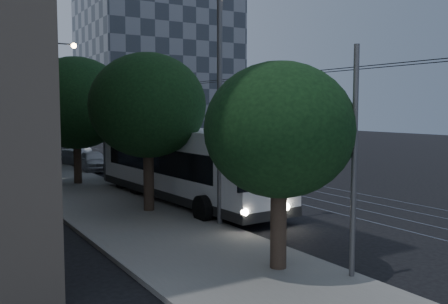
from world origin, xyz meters
TOP-DOWN VIEW (x-y plane):
  - ground at (0.00, 0.00)m, footprint 120.00×120.00m
  - sidewalk at (-7.50, 20.00)m, footprint 5.00×90.00m
  - tram_rails at (2.50, 20.00)m, footprint 4.52×90.00m
  - overhead_wires at (-4.97, 20.00)m, footprint 2.23×90.00m
  - building_distant_right at (18.00, 55.00)m, footprint 22.00×18.00m
  - trolleybus at (-4.10, 2.04)m, footprint 3.48×13.44m
  - pickup_silver at (-3.51, 9.15)m, footprint 2.82×5.90m
  - car_white_a at (-4.30, 15.71)m, footprint 2.25×4.49m
  - car_white_b at (-4.30, 19.50)m, footprint 2.86×4.57m
  - car_white_c at (-2.70, 27.09)m, footprint 2.36×4.45m
  - car_white_d at (-4.27, 32.54)m, footprint 1.89×4.57m
  - tree_0 at (-6.50, -8.49)m, footprint 3.99×3.99m
  - tree_1 at (-6.50, 0.41)m, footprint 4.83×4.83m
  - tree_2 at (-7.00, 9.65)m, footprint 5.80×5.80m
  - tree_3 at (-6.50, 18.26)m, footprint 5.52×5.52m
  - tree_4 at (-6.50, 24.98)m, footprint 5.77×5.77m
  - tree_5 at (-6.50, 32.73)m, footprint 5.60×5.60m
  - streetlamp_near at (-4.79, -3.24)m, footprint 2.34×0.44m
  - streetlamp_far at (-5.27, 22.88)m, footprint 2.43×0.44m

SIDE VIEW (x-z plane):
  - ground at x=0.00m, z-range 0.00..0.00m
  - tram_rails at x=2.50m, z-range 0.00..0.02m
  - sidewalk at x=-7.50m, z-range 0.00..0.15m
  - car_white_b at x=-4.30m, z-range 0.00..1.24m
  - car_white_c at x=-2.70m, z-range 0.00..1.39m
  - car_white_a at x=-4.30m, z-range 0.00..1.47m
  - car_white_d at x=-4.27m, z-range 0.00..1.55m
  - pickup_silver at x=-3.51m, z-range 0.00..1.63m
  - trolleybus at x=-4.10m, z-range -0.97..4.66m
  - overhead_wires at x=-4.97m, z-range 0.47..6.47m
  - tree_0 at x=-6.50m, z-range 1.01..6.67m
  - tree_3 at x=-6.50m, z-range 0.95..7.85m
  - tree_1 at x=-6.50m, z-range 1.17..7.89m
  - tree_4 at x=-6.50m, z-range 1.03..8.30m
  - tree_2 at x=-7.00m, z-range 1.05..8.38m
  - tree_5 at x=-6.50m, z-range 1.21..8.69m
  - streetlamp_near at x=-4.79m, z-range 1.01..10.63m
  - streetlamp_far at x=-5.27m, z-range 1.03..11.08m
  - building_distant_right at x=18.00m, z-range 0.00..24.00m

